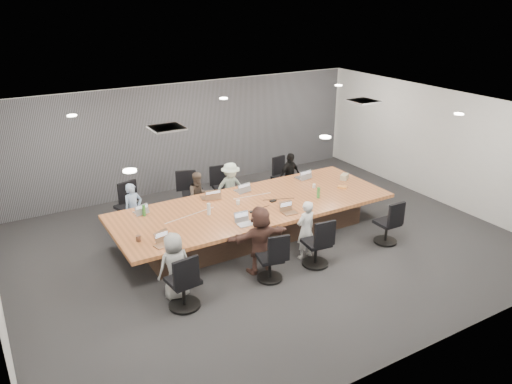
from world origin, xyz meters
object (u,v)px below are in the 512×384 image
laptop_3 (302,177)px  bottle_green_right (318,193)px  person_3 (290,176)px  chair_5 (270,262)px  laptop_0 (141,212)px  person_2 (231,188)px  snack_packet (342,187)px  chair_3 (282,181)px  stapler (286,208)px  chair_7 (387,226)px  chair_4 (183,285)px  bottle_green_left (144,211)px  laptop_4 (163,245)px  mug_brown (138,238)px  person_5 (260,240)px  chair_2 (224,191)px  laptop_6 (290,213)px  person_0 (134,210)px  conference_table (254,218)px  laptop_2 (242,190)px  person_4 (175,266)px  canvas_bag (344,177)px  chair_6 (316,246)px  person_1 (199,196)px  chair_0 (129,210)px  laptop_5 (246,224)px  laptop_1 (209,197)px  person_6 (306,230)px  chair_1 (193,197)px  bottle_clear (209,209)px

laptop_3 → bottle_green_right: size_ratio=1.43×
person_3 → chair_5: bearing=-142.2°
laptop_0 → person_2: 2.42m
chair_5 → snack_packet: snack_packet is taller
chair_3 → stapler: 2.71m
chair_7 → chair_5: bearing=-179.2°
chair_4 → bottle_green_left: 2.34m
chair_3 → laptop_4: size_ratio=2.58×
mug_brown → person_5: bearing=-25.1°
chair_2 → laptop_6: 2.53m
chair_3 → laptop_4: bearing=22.5°
chair_2 → person_0: (-2.36, -0.35, 0.18)m
conference_table → laptop_2: 0.89m
chair_2 → bottle_green_left: bearing=33.7°
person_3 → person_4: size_ratio=1.00×
conference_table → canvas_bag: canvas_bag is taller
chair_6 → person_1: bearing=115.1°
person_0 → canvas_bag: size_ratio=4.95×
chair_0 → person_0: person_0 is taller
chair_3 → person_2: (-1.68, -0.35, 0.25)m
chair_5 → person_3: (2.48, 3.05, 0.23)m
laptop_3 → person_0: bearing=-13.7°
person_0 → person_3: (4.04, 0.00, 0.02)m
chair_5 → laptop_5: bearing=102.0°
chair_0 → laptop_1: bearing=134.0°
person_6 → chair_0: bearing=-56.6°
chair_4 → laptop_4: (0.00, 0.90, 0.33)m
chair_1 → person_3: (2.50, -0.35, 0.17)m
laptop_2 → mug_brown: 3.06m
laptop_6 → chair_3: bearing=64.5°
chair_2 → laptop_2: chair_2 is taller
chair_2 → chair_5: 3.49m
laptop_6 → snack_packet: (1.83, 0.57, 0.01)m
chair_1 → person_6: 3.23m
person_0 → bottle_clear: size_ratio=4.78×
chair_2 → mug_brown: (-2.80, -2.11, 0.38)m
chair_4 → bottle_green_right: bottle_green_right is taller
chair_0 → person_2: person_2 is taller
person_0 → bottle_green_left: 0.80m
person_2 → chair_6: bearing=-81.8°
chair_1 → chair_5: bearing=110.2°
person_0 → laptop_4: person_0 is taller
laptop_6 → bottle_green_left: (-2.60, 1.40, 0.11)m
person_0 → laptop_2: (2.36, -0.55, 0.16)m
laptop_5 → chair_6: bearing=-38.2°
chair_7 → canvas_bag: bearing=78.8°
laptop_0 → laptop_2: same height
person_4 → person_6: bearing=175.4°
laptop_5 → stapler: 1.10m
person_1 → laptop_2: person_1 is taller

